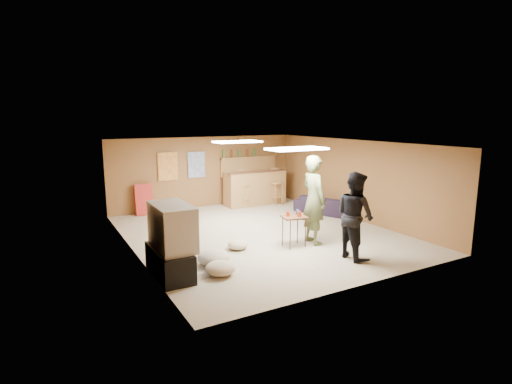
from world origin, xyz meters
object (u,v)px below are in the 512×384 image
bar_counter (255,188)px  tray_table (294,231)px  person_olive (314,200)px  sofa (324,205)px  tv_body (172,227)px  person_black (355,215)px

bar_counter → tray_table: size_ratio=2.94×
bar_counter → person_olive: (-0.82, -4.17, 0.44)m
bar_counter → sofa: (1.20, -2.05, -0.30)m
bar_counter → sofa: size_ratio=1.16×
tv_body → tray_table: 2.88m
person_olive → person_black: bearing=-170.2°
bar_counter → person_olive: 4.27m
tv_body → tray_table: tv_body is taller
person_black → sofa: (1.88, 3.29, -0.63)m
bar_counter → tray_table: bar_counter is taller
bar_counter → sofa: bearing=-59.6°
bar_counter → person_black: (-0.68, -5.34, 0.33)m
person_olive → tv_body: bearing=97.8°
sofa → tray_table: size_ratio=2.54×
tv_body → person_black: 3.58m
sofa → tray_table: 3.31m
bar_counter → person_black: bearing=-97.3°
tv_body → bar_counter: bearing=47.0°
person_black → tray_table: person_black is taller
tv_body → person_black: (3.47, -0.89, -0.02)m
person_olive → tray_table: person_olive is taller
bar_counter → person_black: size_ratio=1.14×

